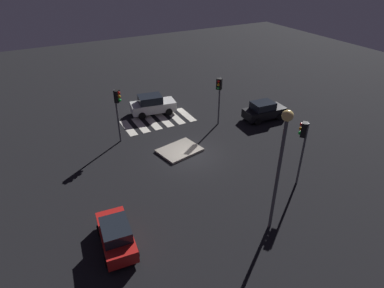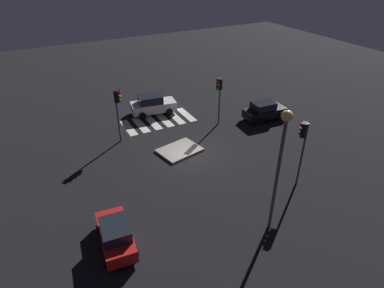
% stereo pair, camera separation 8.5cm
% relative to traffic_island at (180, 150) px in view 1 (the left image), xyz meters
% --- Properties ---
extents(ground_plane, '(80.00, 80.00, 0.00)m').
position_rel_traffic_island_xyz_m(ground_plane, '(-0.59, 0.96, -0.09)').
color(ground_plane, black).
extents(traffic_island, '(3.54, 2.93, 0.18)m').
position_rel_traffic_island_xyz_m(traffic_island, '(0.00, 0.00, 0.00)').
color(traffic_island, gray).
rests_on(traffic_island, ground).
extents(car_black, '(4.04, 2.08, 1.72)m').
position_rel_traffic_island_xyz_m(car_black, '(-9.40, -1.42, 0.75)').
color(car_black, black).
rests_on(car_black, ground).
extents(car_red, '(2.00, 3.77, 1.59)m').
position_rel_traffic_island_xyz_m(car_red, '(7.14, 6.96, 0.69)').
color(car_red, red).
rests_on(car_red, ground).
extents(car_white, '(4.41, 2.47, 1.84)m').
position_rel_traffic_island_xyz_m(car_white, '(-0.81, -7.42, 0.81)').
color(car_white, silver).
rests_on(car_white, ground).
extents(traffic_light_south, '(0.53, 0.54, 4.34)m').
position_rel_traffic_island_xyz_m(traffic_light_south, '(-5.06, -2.47, 3.20)').
color(traffic_light_south, '#47474C').
rests_on(traffic_light_south, ground).
extents(traffic_light_east, '(0.54, 0.53, 4.47)m').
position_rel_traffic_island_xyz_m(traffic_light_east, '(3.48, -3.63, 3.30)').
color(traffic_light_east, '#47474C').
rests_on(traffic_light_east, ground).
extents(traffic_light_west, '(0.54, 0.53, 4.57)m').
position_rel_traffic_island_xyz_m(traffic_light_west, '(-5.08, 7.29, 3.37)').
color(traffic_light_west, '#47474C').
rests_on(traffic_light_west, ground).
extents(street_lamp, '(0.56, 0.56, 7.30)m').
position_rel_traffic_island_xyz_m(street_lamp, '(-0.93, 9.70, 4.92)').
color(street_lamp, '#47474C').
rests_on(street_lamp, ground).
extents(crosswalk_near, '(6.45, 3.20, 0.02)m').
position_rel_traffic_island_xyz_m(crosswalk_near, '(-0.59, -5.64, -0.08)').
color(crosswalk_near, silver).
rests_on(crosswalk_near, ground).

